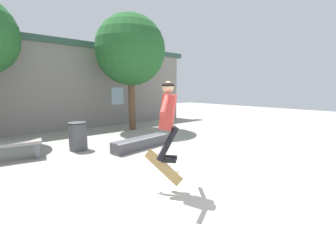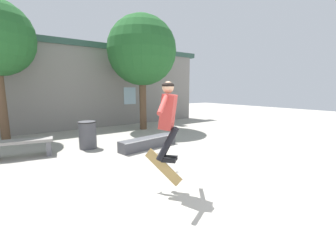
% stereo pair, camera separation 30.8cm
% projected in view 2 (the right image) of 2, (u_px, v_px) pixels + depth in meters
% --- Properties ---
extents(ground_plane, '(40.00, 40.00, 0.00)m').
position_uv_depth(ground_plane, '(228.00, 204.00, 3.81)').
color(ground_plane, '#A39E93').
extents(building_backdrop, '(14.66, 0.52, 5.43)m').
position_uv_depth(building_backdrop, '(77.00, 84.00, 10.67)').
color(building_backdrop, gray).
rests_on(building_backdrop, ground_plane).
extents(tree_right, '(3.15, 3.15, 5.23)m').
position_uv_depth(tree_right, '(142.00, 51.00, 10.26)').
color(tree_right, brown).
rests_on(tree_right, ground_plane).
extents(park_bench, '(1.61, 0.76, 0.51)m').
position_uv_depth(park_bench, '(23.00, 145.00, 6.34)').
color(park_bench, gray).
rests_on(park_bench, ground_plane).
extents(skate_ledge, '(2.18, 0.73, 0.35)m').
position_uv_depth(skate_ledge, '(149.00, 142.00, 7.40)').
color(skate_ledge, '#4C4C51').
rests_on(skate_ledge, ground_plane).
extents(trash_bin, '(0.59, 0.59, 0.89)m').
position_uv_depth(trash_bin, '(88.00, 134.00, 7.30)').
color(trash_bin, '#47474C').
rests_on(trash_bin, ground_plane).
extents(skater, '(1.00, 0.87, 1.45)m').
position_uv_depth(skater, '(168.00, 115.00, 4.04)').
color(skater, '#B23833').
extents(skateboard_flipping, '(0.39, 0.70, 0.67)m').
position_uv_depth(skateboard_flipping, '(163.00, 167.00, 4.17)').
color(skateboard_flipping, '#AD894C').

